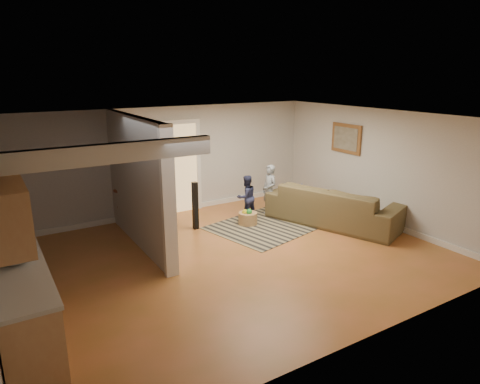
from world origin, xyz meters
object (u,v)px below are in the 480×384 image
object	(u,v)px
tv_console	(144,195)
speaker_left	(166,228)
toy_basket	(248,218)
child	(269,215)
toddler	(246,218)
coffee_table	(294,195)
speaker_right	(195,206)
sofa	(333,223)

from	to	relation	value
tv_console	speaker_left	world-z (taller)	speaker_left
toy_basket	speaker_left	bearing A→B (deg)	-161.45
child	toddler	xyz separation A→B (m)	(-0.59, 0.07, 0.00)
speaker_left	toddler	bearing A→B (deg)	5.63
speaker_left	child	distance (m)	3.20
toy_basket	child	world-z (taller)	child
toy_basket	toddler	bearing A→B (deg)	62.24
coffee_table	child	distance (m)	0.90
tv_console	speaker_left	distance (m)	1.63
coffee_table	tv_console	distance (m)	3.70
tv_console	child	world-z (taller)	tv_console
speaker_right	toddler	world-z (taller)	speaker_right
coffee_table	toy_basket	distance (m)	1.68
sofa	tv_console	distance (m)	4.16
coffee_table	toy_basket	xyz separation A→B (m)	(-1.62, -0.40, -0.17)
sofa	toy_basket	size ratio (longest dim) A/B	6.99
speaker_left	toy_basket	size ratio (longest dim) A/B	2.77
tv_console	toddler	world-z (taller)	tv_console
sofa	child	size ratio (longest dim) A/B	2.41
tv_console	child	distance (m)	2.96
tv_console	toddler	size ratio (longest dim) A/B	1.39
sofa	toy_basket	world-z (taller)	sofa
toy_basket	coffee_table	bearing A→B (deg)	13.91
sofa	speaker_left	size ratio (longest dim) A/B	2.53
speaker_left	child	xyz separation A→B (m)	(2.98, 1.03, -0.57)
tv_console	toy_basket	size ratio (longest dim) A/B	3.41
tv_console	child	xyz separation A→B (m)	(2.80, -0.58, -0.75)
sofa	child	world-z (taller)	child
speaker_right	speaker_left	bearing A→B (deg)	-138.48
sofa	toddler	size ratio (longest dim) A/B	2.85
coffee_table	speaker_left	xyz separation A→B (m)	(-3.82, -1.14, 0.25)
sofa	tv_console	bearing A→B (deg)	42.50
speaker_right	toy_basket	world-z (taller)	speaker_right
speaker_right	child	bearing A→B (deg)	-4.80
coffee_table	toy_basket	size ratio (longest dim) A/B	2.92
speaker_left	toddler	xyz separation A→B (m)	(2.39, 1.10, -0.57)
tv_console	speaker_right	world-z (taller)	tv_console
sofa	toddler	bearing A→B (deg)	26.86
coffee_table	speaker_left	world-z (taller)	speaker_left
sofa	child	distance (m)	1.51
coffee_table	speaker_right	distance (m)	2.73
speaker_right	toddler	distance (m)	1.39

